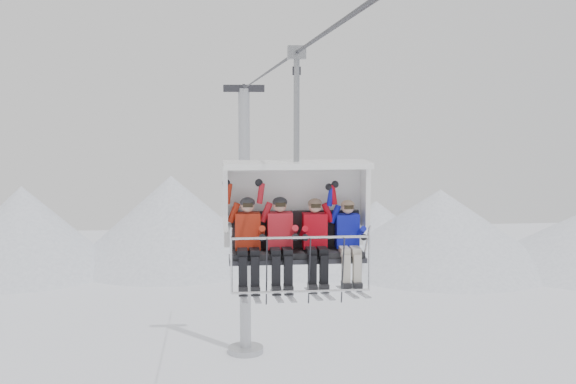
{
  "coord_description": "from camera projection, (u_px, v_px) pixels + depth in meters",
  "views": [
    {
      "loc": [
        -1.32,
        -13.45,
        12.41
      ],
      "look_at": [
        0.0,
        0.0,
        10.81
      ],
      "focal_mm": 45.0,
      "sensor_mm": 36.0,
      "label": 1
    }
  ],
  "objects": [
    {
      "name": "ridgeline",
      "position": [
        215.0,
        231.0,
        55.94
      ],
      "size": [
        72.0,
        21.0,
        7.0
      ],
      "color": "white",
      "rests_on": "ground"
    },
    {
      "name": "lift_tower_right",
      "position": [
        245.0,
        241.0,
        35.94
      ],
      "size": [
        2.0,
        1.8,
        13.48
      ],
      "color": "#A2A4A9",
      "rests_on": "ground"
    },
    {
      "name": "haul_cable",
      "position": [
        288.0,
        58.0,
        13.31
      ],
      "size": [
        0.06,
        50.0,
        0.06
      ],
      "primitive_type": "cylinder",
      "rotation": [
        1.57,
        0.0,
        0.0
      ],
      "color": "#2E2E33",
      "rests_on": "lift_tower_left"
    },
    {
      "name": "chairlift_carrier",
      "position": [
        296.0,
        208.0,
        12.3
      ],
      "size": [
        2.44,
        1.17,
        3.98
      ],
      "color": "black",
      "rests_on": "haul_cable"
    },
    {
      "name": "skier_far_left",
      "position": [
        248.0,
        239.0,
        11.98
      ],
      "size": [
        0.42,
        1.69,
        1.66
      ],
      "color": "#AD2411",
      "rests_on": "chairlift_carrier"
    },
    {
      "name": "skier_center_left",
      "position": [
        280.0,
        239.0,
        12.03
      ],
      "size": [
        0.42,
        1.69,
        1.66
      ],
      "color": "red",
      "rests_on": "chairlift_carrier"
    },
    {
      "name": "skier_center_right",
      "position": [
        316.0,
        239.0,
        12.09
      ],
      "size": [
        0.4,
        1.69,
        1.61
      ],
      "color": "red",
      "rests_on": "chairlift_carrier"
    },
    {
      "name": "skier_far_right",
      "position": [
        348.0,
        239.0,
        12.14
      ],
      "size": [
        0.39,
        1.69,
        1.56
      ],
      "color": "#1016AC",
      "rests_on": "chairlift_carrier"
    }
  ]
}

